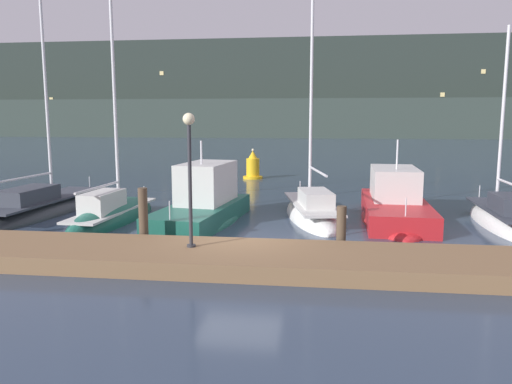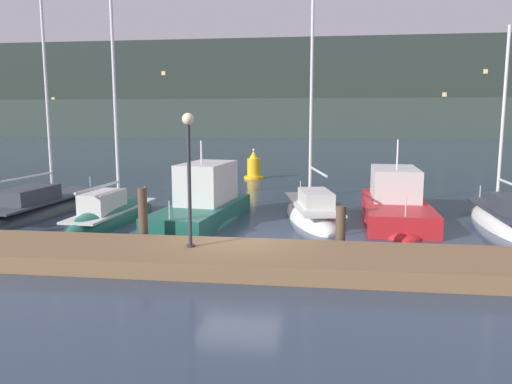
{
  "view_description": "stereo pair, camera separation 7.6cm",
  "coord_description": "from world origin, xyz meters",
  "px_view_note": "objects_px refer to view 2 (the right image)",
  "views": [
    {
      "loc": [
        2.34,
        -14.21,
        3.94
      ],
      "look_at": [
        0.0,
        3.86,
        1.2
      ],
      "focal_mm": 35.0,
      "sensor_mm": 36.0,
      "label": 1
    },
    {
      "loc": [
        2.41,
        -14.2,
        3.94
      ],
      "look_at": [
        0.0,
        3.86,
        1.2
      ],
      "focal_mm": 35.0,
      "sensor_mm": 36.0,
      "label": 2
    }
  ],
  "objects_px": {
    "sailboat_berth_2": "(113,219)",
    "motorboat_berth_3": "(202,212)",
    "motorboat_berth_5": "(395,210)",
    "sailboat_berth_4": "(312,215)",
    "dock_lamppost": "(189,157)",
    "sailboat_berth_1": "(43,210)",
    "sailboat_berth_6": "(500,222)",
    "channel_buoy": "(254,168)"
  },
  "relations": [
    {
      "from": "sailboat_berth_2",
      "to": "motorboat_berth_3",
      "type": "distance_m",
      "value": 3.45
    },
    {
      "from": "sailboat_berth_2",
      "to": "sailboat_berth_4",
      "type": "xyz_separation_m",
      "value": [
        7.5,
        1.69,
        0.02
      ]
    },
    {
      "from": "motorboat_berth_3",
      "to": "sailboat_berth_4",
      "type": "relative_size",
      "value": 0.64
    },
    {
      "from": "sailboat_berth_1",
      "to": "sailboat_berth_2",
      "type": "bearing_deg",
      "value": -18.94
    },
    {
      "from": "channel_buoy",
      "to": "sailboat_berth_2",
      "type": "bearing_deg",
      "value": -103.94
    },
    {
      "from": "sailboat_berth_1",
      "to": "sailboat_berth_6",
      "type": "bearing_deg",
      "value": -0.09
    },
    {
      "from": "motorboat_berth_5",
      "to": "channel_buoy",
      "type": "relative_size",
      "value": 3.79
    },
    {
      "from": "sailboat_berth_2",
      "to": "motorboat_berth_3",
      "type": "relative_size",
      "value": 1.51
    },
    {
      "from": "motorboat_berth_3",
      "to": "dock_lamppost",
      "type": "distance_m",
      "value": 5.79
    },
    {
      "from": "sailboat_berth_4",
      "to": "sailboat_berth_2",
      "type": "bearing_deg",
      "value": -167.27
    },
    {
      "from": "motorboat_berth_5",
      "to": "channel_buoy",
      "type": "xyz_separation_m",
      "value": [
        -7.24,
        12.11,
        0.37
      ]
    },
    {
      "from": "sailboat_berth_1",
      "to": "channel_buoy",
      "type": "height_order",
      "value": "sailboat_berth_1"
    },
    {
      "from": "sailboat_berth_4",
      "to": "dock_lamppost",
      "type": "distance_m",
      "value": 7.78
    },
    {
      "from": "sailboat_berth_1",
      "to": "channel_buoy",
      "type": "xyz_separation_m",
      "value": [
        7.03,
        12.8,
        0.59
      ]
    },
    {
      "from": "motorboat_berth_3",
      "to": "channel_buoy",
      "type": "xyz_separation_m",
      "value": [
        0.05,
        13.73,
        0.31
      ]
    },
    {
      "from": "sailboat_berth_1",
      "to": "sailboat_berth_6",
      "type": "distance_m",
      "value": 17.92
    },
    {
      "from": "sailboat_berth_1",
      "to": "sailboat_berth_6",
      "type": "xyz_separation_m",
      "value": [
        17.92,
        -0.03,
        -0.0
      ]
    },
    {
      "from": "motorboat_berth_3",
      "to": "motorboat_berth_5",
      "type": "xyz_separation_m",
      "value": [
        7.29,
        1.62,
        -0.07
      ]
    },
    {
      "from": "sailboat_berth_2",
      "to": "dock_lamppost",
      "type": "bearing_deg",
      "value": -48.19
    },
    {
      "from": "sailboat_berth_4",
      "to": "channel_buoy",
      "type": "bearing_deg",
      "value": 108.09
    },
    {
      "from": "sailboat_berth_2",
      "to": "motorboat_berth_3",
      "type": "bearing_deg",
      "value": 4.71
    },
    {
      "from": "sailboat_berth_2",
      "to": "sailboat_berth_4",
      "type": "distance_m",
      "value": 7.69
    },
    {
      "from": "sailboat_berth_6",
      "to": "dock_lamppost",
      "type": "distance_m",
      "value": 12.03
    },
    {
      "from": "sailboat_berth_1",
      "to": "sailboat_berth_2",
      "type": "xyz_separation_m",
      "value": [
        3.55,
        -1.22,
        -0.01
      ]
    },
    {
      "from": "sailboat_berth_2",
      "to": "motorboat_berth_5",
      "type": "xyz_separation_m",
      "value": [
        10.72,
        1.91,
        0.22
      ]
    },
    {
      "from": "sailboat_berth_1",
      "to": "motorboat_berth_3",
      "type": "xyz_separation_m",
      "value": [
        6.98,
        -0.94,
        0.29
      ]
    },
    {
      "from": "motorboat_berth_5",
      "to": "sailboat_berth_2",
      "type": "bearing_deg",
      "value": -169.91
    },
    {
      "from": "motorboat_berth_5",
      "to": "sailboat_berth_6",
      "type": "xyz_separation_m",
      "value": [
        3.65,
        -0.72,
        -0.22
      ]
    },
    {
      "from": "motorboat_berth_3",
      "to": "channel_buoy",
      "type": "distance_m",
      "value": 13.74
    },
    {
      "from": "sailboat_berth_1",
      "to": "motorboat_berth_5",
      "type": "distance_m",
      "value": 14.29
    },
    {
      "from": "sailboat_berth_1",
      "to": "sailboat_berth_6",
      "type": "height_order",
      "value": "sailboat_berth_1"
    },
    {
      "from": "sailboat_berth_1",
      "to": "sailboat_berth_4",
      "type": "xyz_separation_m",
      "value": [
        11.05,
        0.48,
        0.01
      ]
    },
    {
      "from": "sailboat_berth_2",
      "to": "channel_buoy",
      "type": "relative_size",
      "value": 5.31
    },
    {
      "from": "dock_lamppost",
      "to": "motorboat_berth_3",
      "type": "bearing_deg",
      "value": 100.17
    },
    {
      "from": "motorboat_berth_5",
      "to": "channel_buoy",
      "type": "bearing_deg",
      "value": 120.87
    },
    {
      "from": "motorboat_berth_3",
      "to": "sailboat_berth_4",
      "type": "height_order",
      "value": "sailboat_berth_4"
    },
    {
      "from": "motorboat_berth_3",
      "to": "sailboat_berth_6",
      "type": "bearing_deg",
      "value": 4.75
    },
    {
      "from": "sailboat_berth_1",
      "to": "motorboat_berth_3",
      "type": "height_order",
      "value": "sailboat_berth_1"
    },
    {
      "from": "sailboat_berth_2",
      "to": "sailboat_berth_6",
      "type": "bearing_deg",
      "value": 4.74
    },
    {
      "from": "sailboat_berth_4",
      "to": "channel_buoy",
      "type": "relative_size",
      "value": 5.47
    },
    {
      "from": "sailboat_berth_6",
      "to": "channel_buoy",
      "type": "height_order",
      "value": "sailboat_berth_6"
    },
    {
      "from": "sailboat_berth_6",
      "to": "motorboat_berth_3",
      "type": "bearing_deg",
      "value": -175.25
    }
  ]
}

